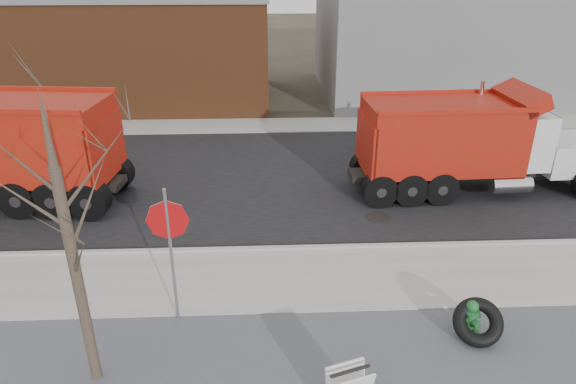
{
  "coord_description": "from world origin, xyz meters",
  "views": [
    {
      "loc": [
        -0.12,
        -9.61,
        6.79
      ],
      "look_at": [
        0.39,
        2.05,
        1.4
      ],
      "focal_mm": 32.0,
      "sensor_mm": 36.0,
      "label": 1
    }
  ],
  "objects_px": {
    "truck_tire": "(478,322)",
    "stop_sign": "(169,235)",
    "fire_hydrant": "(470,320)",
    "dump_truck_red_a": "(472,140)"
  },
  "relations": [
    {
      "from": "truck_tire",
      "to": "stop_sign",
      "type": "distance_m",
      "value": 6.11
    },
    {
      "from": "fire_hydrant",
      "to": "dump_truck_red_a",
      "type": "height_order",
      "value": "dump_truck_red_a"
    },
    {
      "from": "dump_truck_red_a",
      "to": "truck_tire",
      "type": "bearing_deg",
      "value": -110.81
    },
    {
      "from": "fire_hydrant",
      "to": "stop_sign",
      "type": "relative_size",
      "value": 0.28
    },
    {
      "from": "truck_tire",
      "to": "dump_truck_red_a",
      "type": "distance_m",
      "value": 7.4
    },
    {
      "from": "truck_tire",
      "to": "stop_sign",
      "type": "height_order",
      "value": "stop_sign"
    },
    {
      "from": "stop_sign",
      "to": "dump_truck_red_a",
      "type": "height_order",
      "value": "dump_truck_red_a"
    },
    {
      "from": "stop_sign",
      "to": "fire_hydrant",
      "type": "bearing_deg",
      "value": 13.13
    },
    {
      "from": "fire_hydrant",
      "to": "truck_tire",
      "type": "height_order",
      "value": "truck_tire"
    },
    {
      "from": "fire_hydrant",
      "to": "dump_truck_red_a",
      "type": "distance_m",
      "value": 7.33
    }
  ]
}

